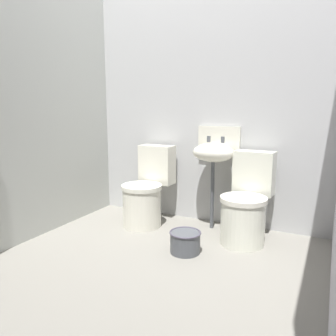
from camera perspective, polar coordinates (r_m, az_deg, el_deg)
ground_plane at (r=2.68m, az=-2.86°, el=-16.82°), size 2.84×2.70×0.08m
wall_back at (r=3.47m, az=6.81°, el=10.38°), size 2.84×0.10×2.37m
wall_left at (r=3.27m, az=-22.27°, el=9.69°), size 0.10×2.50×2.37m
toilet_left at (r=3.43m, az=-3.63°, el=-4.17°), size 0.41×0.60×0.78m
toilet_right at (r=3.07m, az=13.07°, el=-6.19°), size 0.42×0.61×0.78m
sink at (r=3.25m, az=7.81°, el=2.74°), size 0.42×0.35×0.99m
bucket at (r=2.83m, az=2.92°, el=-12.29°), size 0.26×0.26×0.18m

